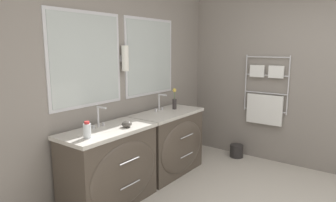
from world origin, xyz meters
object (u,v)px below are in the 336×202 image
at_px(vanity_left, 111,167).
at_px(amenity_bowl, 127,124).
at_px(vanity_right, 169,142).
at_px(waste_bin, 236,150).
at_px(toiletry_bottle, 87,130).
at_px(flower_vase, 174,101).

relative_size(vanity_left, amenity_bowl, 9.53).
bearing_deg(vanity_right, vanity_left, 180.00).
bearing_deg(waste_bin, toiletry_bottle, 169.71).
distance_m(vanity_right, toiletry_bottle, 1.51).
xyz_separation_m(toiletry_bottle, amenity_bowl, (0.52, -0.03, -0.04)).
bearing_deg(vanity_left, waste_bin, -13.17).
bearing_deg(waste_bin, vanity_right, 155.24).
relative_size(vanity_left, vanity_right, 1.00).
distance_m(amenity_bowl, waste_bin, 2.21).
distance_m(vanity_left, amenity_bowl, 0.50).
distance_m(toiletry_bottle, flower_vase, 1.63).
height_order(vanity_left, flower_vase, flower_vase).
xyz_separation_m(toiletry_bottle, flower_vase, (1.63, 0.12, 0.04)).
relative_size(toiletry_bottle, flower_vase, 0.56).
bearing_deg(flower_vase, amenity_bowl, -172.70).
bearing_deg(vanity_left, amenity_bowl, -24.21).
relative_size(vanity_right, amenity_bowl, 9.53).
bearing_deg(flower_vase, toiletry_bottle, -175.93).
bearing_deg(amenity_bowl, vanity_left, 155.79).
distance_m(vanity_left, waste_bin, 2.28).
bearing_deg(flower_vase, vanity_right, -163.48).
height_order(vanity_left, waste_bin, vanity_left).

